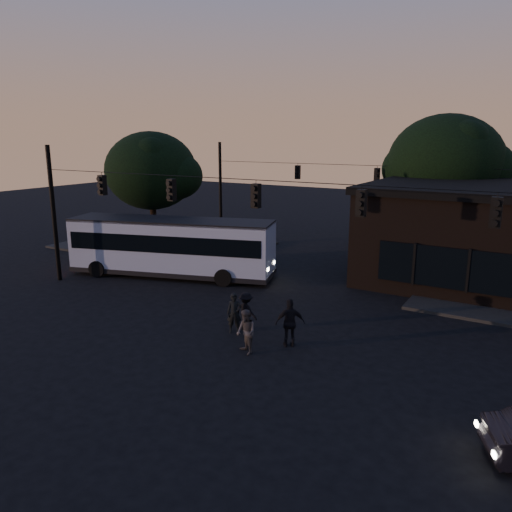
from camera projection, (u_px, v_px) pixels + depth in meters
The scene contains 11 objects.
ground at pixel (201, 356), 18.47m from camera, with size 120.00×120.00×0.00m, color black.
sidewalk_far_left at pixel (164, 245), 37.13m from camera, with size 14.00×10.00×0.15m, color black.
tree_behind at pixel (445, 163), 33.37m from camera, with size 7.60×7.60×9.43m.
tree_left at pixel (151, 171), 35.01m from camera, with size 6.40×6.40×8.30m.
signal_rig_near at pixel (256, 222), 20.77m from camera, with size 26.24×0.30×7.50m.
signal_rig_far at pixel (376, 192), 34.16m from camera, with size 26.24×0.30×7.50m.
bus at pixel (171, 244), 28.73m from camera, with size 12.12×6.10×3.34m.
pedestrian_a at pixel (234, 313), 20.53m from camera, with size 0.61×0.40×1.68m, color black.
pedestrian_b at pixel (246, 332), 18.54m from camera, with size 0.83×0.64×1.70m, color #3C3736.
pedestrian_c at pixel (290, 323), 19.14m from camera, with size 1.13×0.47×1.92m, color black.
pedestrian_d at pixel (246, 311), 20.85m from camera, with size 1.05×0.60×1.62m, color black.
Camera 1 is at (10.56, -13.60, 7.93)m, focal length 35.00 mm.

